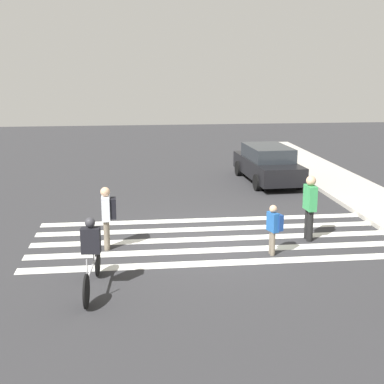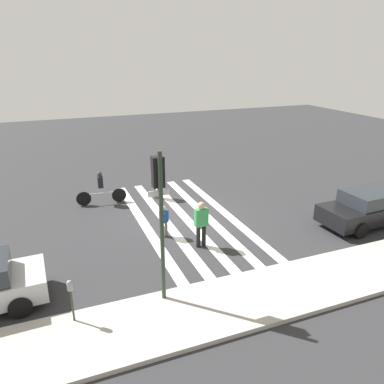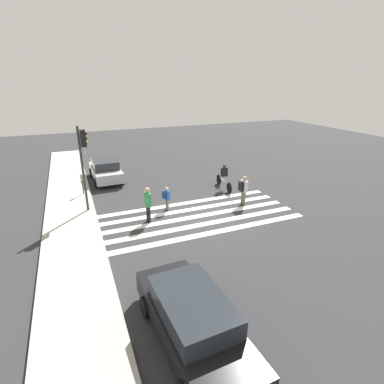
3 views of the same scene
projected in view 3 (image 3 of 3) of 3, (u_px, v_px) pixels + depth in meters
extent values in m
plane|color=#2D2D30|center=(200.00, 216.00, 15.65)|extent=(60.00, 60.00, 0.00)
cube|color=#ADA89E|center=(72.00, 237.00, 13.40)|extent=(36.00, 2.50, 0.14)
cube|color=silver|center=(216.00, 232.00, 14.02)|extent=(0.41, 10.00, 0.01)
cube|color=silver|center=(207.00, 223.00, 14.83)|extent=(0.41, 10.00, 0.01)
cube|color=silver|center=(200.00, 216.00, 15.65)|extent=(0.41, 10.00, 0.01)
cube|color=silver|center=(193.00, 209.00, 16.46)|extent=(0.41, 10.00, 0.01)
cube|color=silver|center=(187.00, 203.00, 17.28)|extent=(0.41, 10.00, 0.01)
cylinder|color=#283828|center=(83.00, 171.00, 15.27)|extent=(0.12, 0.12, 4.59)
cube|color=black|center=(83.00, 138.00, 14.75)|extent=(0.32, 0.26, 0.84)
cube|color=silver|center=(85.00, 150.00, 14.96)|extent=(0.60, 0.02, 0.16)
sphere|color=#590F0F|center=(86.00, 133.00, 14.72)|extent=(0.15, 0.15, 0.15)
sphere|color=#59470F|center=(87.00, 138.00, 14.81)|extent=(0.15, 0.15, 0.15)
sphere|color=gold|center=(87.00, 143.00, 14.89)|extent=(0.15, 0.15, 0.15)
cylinder|color=#283828|center=(83.00, 188.00, 18.08)|extent=(0.06, 0.06, 1.11)
cylinder|color=gray|center=(81.00, 177.00, 17.85)|extent=(0.15, 0.15, 0.22)
sphere|color=gray|center=(81.00, 175.00, 17.81)|extent=(0.14, 0.14, 0.14)
cylinder|color=black|center=(149.00, 215.00, 14.78)|extent=(0.16, 0.16, 0.86)
cylinder|color=black|center=(148.00, 213.00, 14.98)|extent=(0.16, 0.16, 0.86)
cube|color=#338C4C|center=(148.00, 199.00, 14.61)|extent=(0.51, 0.25, 0.68)
sphere|color=tan|center=(147.00, 190.00, 14.44)|extent=(0.27, 0.27, 0.27)
cylinder|color=#6B6051|center=(168.00, 205.00, 16.23)|extent=(0.12, 0.12, 0.62)
cylinder|color=#6B6051|center=(167.00, 204.00, 16.37)|extent=(0.12, 0.12, 0.62)
cube|color=#1E5199|center=(167.00, 195.00, 16.10)|extent=(0.40, 0.26, 0.49)
sphere|color=tan|center=(167.00, 189.00, 15.98)|extent=(0.19, 0.19, 0.19)
cube|color=navy|center=(164.00, 195.00, 16.09)|extent=(0.30, 0.20, 0.41)
cylinder|color=#6B6051|center=(244.00, 198.00, 16.87)|extent=(0.15, 0.15, 0.80)
cylinder|color=#6B6051|center=(242.00, 197.00, 17.05)|extent=(0.15, 0.15, 0.80)
cube|color=silver|center=(244.00, 186.00, 16.71)|extent=(0.47, 0.22, 0.63)
sphere|color=tan|center=(245.00, 178.00, 16.55)|extent=(0.25, 0.25, 0.25)
cube|color=black|center=(241.00, 186.00, 16.65)|extent=(0.35, 0.17, 0.53)
cylinder|color=black|center=(219.00, 180.00, 20.15)|extent=(0.70, 0.09, 0.70)
cylinder|color=black|center=(229.00, 188.00, 18.65)|extent=(0.70, 0.09, 0.70)
cube|color=#B2B2B7|center=(224.00, 181.00, 19.33)|extent=(1.43, 0.15, 0.04)
cylinder|color=#B2B2B7|center=(226.00, 180.00, 19.01)|extent=(0.03, 0.03, 0.32)
cylinder|color=#B2B2B7|center=(220.00, 175.00, 19.82)|extent=(0.03, 0.03, 0.40)
cube|color=black|center=(224.00, 172.00, 19.12)|extent=(0.27, 0.42, 0.55)
sphere|color=#333338|center=(224.00, 166.00, 18.98)|extent=(0.22, 0.22, 0.22)
cube|color=black|center=(192.00, 324.00, 7.96)|extent=(4.86, 1.96, 0.70)
cube|color=#23282D|center=(192.00, 305.00, 7.74)|extent=(2.70, 1.72, 0.55)
cylinder|color=black|center=(146.00, 307.00, 8.98)|extent=(0.65, 0.23, 0.64)
cylinder|color=black|center=(197.00, 291.00, 9.66)|extent=(0.65, 0.23, 0.64)
cylinder|color=black|center=(251.00, 365.00, 7.15)|extent=(0.65, 0.23, 0.64)
cube|color=#B7B7BC|center=(106.00, 172.00, 20.93)|extent=(4.07, 1.89, 0.67)
cube|color=#23282D|center=(105.00, 164.00, 20.71)|extent=(2.26, 1.69, 0.55)
cylinder|color=black|center=(91.00, 173.00, 21.75)|extent=(0.65, 0.22, 0.64)
cylinder|color=black|center=(115.00, 170.00, 22.42)|extent=(0.65, 0.22, 0.64)
cylinder|color=black|center=(96.00, 183.00, 19.64)|extent=(0.65, 0.22, 0.64)
cylinder|color=black|center=(122.00, 179.00, 20.30)|extent=(0.65, 0.22, 0.64)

